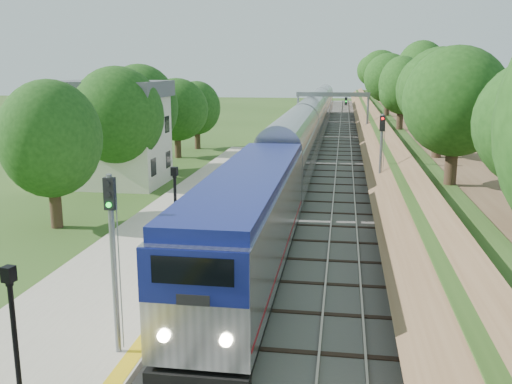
# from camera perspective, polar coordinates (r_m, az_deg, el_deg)

# --- Properties ---
(trackbed) EXTENTS (9.50, 170.00, 0.28)m
(trackbed) POSITION_cam_1_polar(r_m,az_deg,el_deg) (72.28, 7.26, 5.18)
(trackbed) COLOR #4C4944
(trackbed) RESTS_ON ground
(platform) EXTENTS (6.40, 68.00, 0.38)m
(platform) POSITION_cam_1_polar(r_m,az_deg,el_deg) (30.44, -8.91, -4.66)
(platform) COLOR #ABA08A
(platform) RESTS_ON ground
(yellow_stripe) EXTENTS (0.55, 68.00, 0.01)m
(yellow_stripe) POSITION_cam_1_polar(r_m,az_deg,el_deg) (29.66, -3.65, -4.59)
(yellow_stripe) COLOR gold
(yellow_stripe) RESTS_ON platform
(embankment) EXTENTS (10.64, 170.00, 11.70)m
(embankment) POSITION_cam_1_polar(r_m,az_deg,el_deg) (72.34, 13.96, 6.42)
(embankment) COLOR brown
(embankment) RESTS_ON ground
(station_building) EXTENTS (8.60, 6.60, 8.00)m
(station_building) POSITION_cam_1_polar(r_m,az_deg,el_deg) (45.60, -14.38, 5.79)
(station_building) COLOR silver
(station_building) RESTS_ON ground
(signal_gantry) EXTENTS (8.40, 0.38, 6.20)m
(signal_gantry) POSITION_cam_1_polar(r_m,az_deg,el_deg) (66.83, 7.65, 8.68)
(signal_gantry) COLOR slate
(signal_gantry) RESTS_ON ground
(trees_behind_platform) EXTENTS (7.82, 53.32, 7.21)m
(trees_behind_platform) POSITION_cam_1_polar(r_m,az_deg,el_deg) (35.94, -16.03, 4.72)
(trees_behind_platform) COLOR #332316
(trees_behind_platform) RESTS_ON ground
(train) EXTENTS (3.08, 102.48, 4.53)m
(train) POSITION_cam_1_polar(r_m,az_deg,el_deg) (64.44, 5.33, 6.37)
(train) COLOR black
(train) RESTS_ON trackbed
(lamppost_mid) EXTENTS (0.41, 0.41, 4.16)m
(lamppost_mid) POSITION_cam_1_polar(r_m,az_deg,el_deg) (15.32, -22.80, -15.00)
(lamppost_mid) COLOR black
(lamppost_mid) RESTS_ON platform
(lamppost_far) EXTENTS (0.43, 0.43, 4.31)m
(lamppost_far) POSITION_cam_1_polar(r_m,az_deg,el_deg) (26.11, -8.02, -2.67)
(lamppost_far) COLOR black
(lamppost_far) RESTS_ON platform
(signal_platform) EXTENTS (0.33, 0.26, 5.61)m
(signal_platform) POSITION_cam_1_polar(r_m,az_deg,el_deg) (17.62, -14.13, -5.19)
(signal_platform) COLOR slate
(signal_platform) RESTS_ON platform
(signal_farside) EXTENTS (0.33, 0.26, 6.06)m
(signal_farside) POSITION_cam_1_polar(r_m,az_deg,el_deg) (36.82, 12.40, 3.97)
(signal_farside) COLOR slate
(signal_farside) RESTS_ON ground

